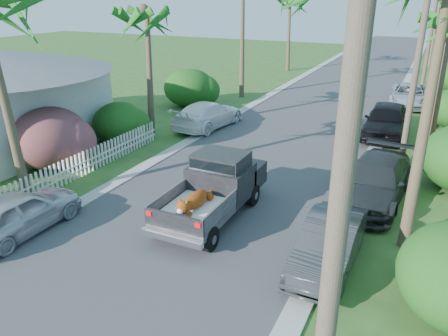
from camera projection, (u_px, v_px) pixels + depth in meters
The scene contains 20 objects.
ground at pixel (106, 301), 10.62m from camera, with size 120.00×120.00×0.00m, color #2D511E.
road at pixel (334, 96), 31.50m from camera, with size 8.00×100.00×0.02m, color #38383A.
curb_left at pixel (278, 90), 33.22m from camera, with size 0.60×100.00×0.06m, color #A5A39E.
curb_right at pixel (397, 102), 29.77m from camera, with size 0.60×100.00×0.06m, color #A5A39E.
pickup_truck at pixel (217, 185), 14.52m from camera, with size 1.98×5.12×2.06m.
parked_car_rn at pixel (329, 245), 11.75m from camera, with size 1.40×4.02×1.32m, color #2C2E31.
parked_car_rm at pixel (374, 181), 15.50m from camera, with size 2.11×5.19×1.51m, color #282A2C.
parked_car_rf at pixel (386, 121), 22.41m from camera, with size 2.02×5.01×1.71m, color black.
parked_car_rd at pixel (409, 95), 28.61m from camera, with size 2.29×4.96×1.38m, color silver.
parked_car_ln at pixel (18, 213), 13.38m from camera, with size 1.64×4.08×1.39m, color silver.
parked_car_lf at pixel (208, 115), 24.00m from camera, with size 2.00×4.91×1.42m, color white.
palm_l_b at pixel (146, 11), 21.08m from camera, with size 4.40×4.40×7.40m.
shrub_l_b at pixel (50, 138), 18.28m from camera, with size 3.00×3.30×2.60m, color #B71A5B.
shrub_l_c at pixel (119, 122), 21.57m from camera, with size 2.40×2.64×2.00m, color #134313.
shrub_l_d at pixel (189, 88), 28.43m from camera, with size 3.20×3.52×2.40m, color #134313.
picket_fence at pixel (77, 167), 17.44m from camera, with size 0.10×11.00×1.00m, color white.
utility_pole_a at pixel (338, 217), 4.97m from camera, with size 1.60×0.26×9.00m.
utility_pole_b at pixel (418, 56), 17.51m from camera, with size 1.60×0.26×9.00m.
utility_pole_c at pixel (432, 29), 30.04m from camera, with size 1.60×0.26×9.00m.
utility_pole_d at pixel (437, 18), 42.58m from camera, with size 1.60×0.26×9.00m.
Camera 1 is at (6.33, -6.53, 6.98)m, focal length 35.00 mm.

